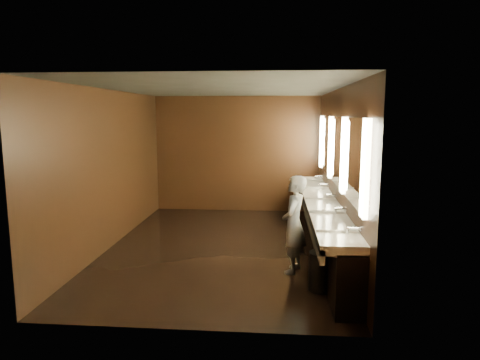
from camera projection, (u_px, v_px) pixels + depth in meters
The scene contains 10 objects.
floor at pixel (222, 247), 7.70m from camera, with size 6.00×6.00×0.00m, color black.
ceiling at pixel (221, 89), 7.27m from camera, with size 4.00×6.00×0.02m, color #2D2D2B.
wall_back at pixel (237, 154), 10.44m from camera, with size 4.00×0.02×2.80m, color black.
wall_front at pixel (186, 207), 4.53m from camera, with size 4.00×0.02×2.80m, color black.
wall_left at pixel (111, 169), 7.65m from camera, with size 0.02×6.00×2.80m, color black.
wall_right at pixel (337, 171), 7.32m from camera, with size 0.02×6.00×2.80m, color black.
sink_counter at pixel (324, 222), 7.48m from camera, with size 0.55×5.40×1.01m.
mirror_band at pixel (337, 151), 7.27m from camera, with size 0.06×5.03×1.15m.
person at pixel (294, 224), 6.40m from camera, with size 0.54×0.35×1.47m, color #98B4E3.
trash_bin at pixel (321, 271), 5.79m from camera, with size 0.34×0.34×0.53m, color black.
Camera 1 is at (0.94, -7.37, 2.37)m, focal length 32.00 mm.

